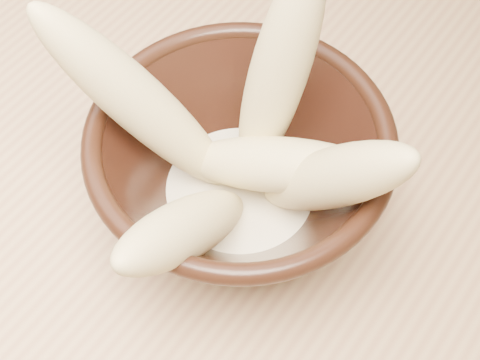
# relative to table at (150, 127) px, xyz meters

# --- Properties ---
(table) EXTENTS (1.20, 0.80, 0.75)m
(table) POSITION_rel_table_xyz_m (0.00, 0.00, 0.00)
(table) COLOR tan
(table) RESTS_ON ground
(bowl) EXTENTS (0.23, 0.23, 0.13)m
(bowl) POSITION_rel_table_xyz_m (0.18, -0.07, 0.15)
(bowl) COLOR black
(bowl) RESTS_ON table
(milk_puddle) EXTENTS (0.13, 0.13, 0.02)m
(milk_puddle) POSITION_rel_table_xyz_m (0.18, -0.07, 0.12)
(milk_puddle) COLOR beige
(milk_puddle) RESTS_ON bowl
(banana_upright) EXTENTS (0.07, 0.10, 0.21)m
(banana_upright) POSITION_rel_table_xyz_m (0.18, -0.03, 0.23)
(banana_upright) COLOR #D6BF7E
(banana_upright) RESTS_ON bowl
(banana_left) EXTENTS (0.16, 0.11, 0.20)m
(banana_left) POSITION_rel_table_xyz_m (0.11, -0.10, 0.21)
(banana_left) COLOR #D6BF7E
(banana_left) RESTS_ON bowl
(banana_right) EXTENTS (0.14, 0.05, 0.18)m
(banana_right) POSITION_rel_table_xyz_m (0.25, -0.06, 0.20)
(banana_right) COLOR #D6BF7E
(banana_right) RESTS_ON bowl
(banana_across) EXTENTS (0.17, 0.09, 0.10)m
(banana_across) POSITION_rel_table_xyz_m (0.20, -0.06, 0.18)
(banana_across) COLOR #D6BF7E
(banana_across) RESTS_ON bowl
(banana_front) EXTENTS (0.06, 0.16, 0.15)m
(banana_front) POSITION_rel_table_xyz_m (0.19, -0.15, 0.19)
(banana_front) COLOR #D6BF7E
(banana_front) RESTS_ON bowl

